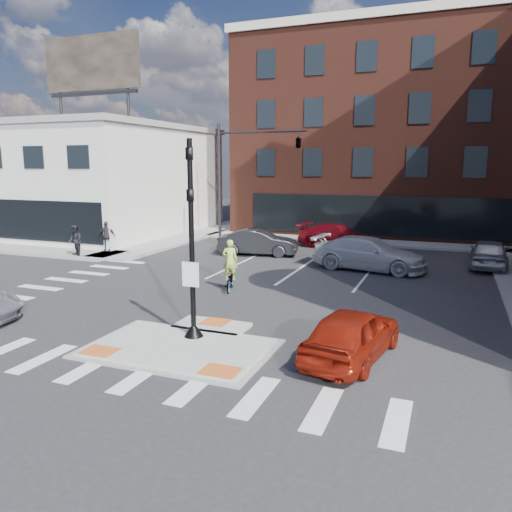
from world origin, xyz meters
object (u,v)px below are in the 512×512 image
at_px(bg_car_silver, 489,253).
at_px(pedestrian_b, 107,236).
at_px(white_pickup, 369,254).
at_px(red_sedan, 352,334).
at_px(cyclist, 230,273).
at_px(pedestrian_a, 75,241).
at_px(bg_car_red, 338,236).
at_px(bg_car_dark, 258,242).

bearing_deg(bg_car_silver, pedestrian_b, 12.63).
bearing_deg(white_pickup, red_sedan, -164.89).
xyz_separation_m(cyclist, pedestrian_a, (-11.40, 3.56, 0.29)).
distance_m(red_sedan, bg_car_red, 19.09).
distance_m(bg_car_silver, bg_car_red, 9.42).
height_order(cyclist, pedestrian_a, cyclist).
height_order(bg_car_silver, cyclist, cyclist).
bearing_deg(bg_car_red, cyclist, -177.45).
relative_size(red_sedan, bg_car_dark, 0.92).
bearing_deg(pedestrian_a, red_sedan, 1.70).
xyz_separation_m(white_pickup, pedestrian_a, (-16.28, -3.00, 0.20)).
xyz_separation_m(bg_car_red, cyclist, (-1.90, -12.78, -0.02)).
xyz_separation_m(red_sedan, pedestrian_b, (-17.09, 11.35, 0.33)).
distance_m(white_pickup, pedestrian_a, 16.56).
relative_size(white_pickup, bg_car_red, 1.10).
bearing_deg(red_sedan, pedestrian_b, -24.07).
height_order(bg_car_red, pedestrian_b, pedestrian_b).
height_order(bg_car_dark, bg_car_red, bg_car_dark).
bearing_deg(bg_car_silver, red_sedan, 76.78).
relative_size(bg_car_dark, pedestrian_b, 2.57).
distance_m(bg_car_dark, cyclist, 8.62).
xyz_separation_m(bg_car_silver, pedestrian_a, (-22.06, -5.73, 0.27)).
bearing_deg(white_pickup, bg_car_dark, 83.39).
distance_m(red_sedan, white_pickup, 12.43).
bearing_deg(red_sedan, white_pickup, -73.74).
distance_m(bg_car_silver, pedestrian_a, 22.79).
xyz_separation_m(bg_car_red, pedestrian_a, (-13.31, -9.22, 0.28)).
bearing_deg(pedestrian_b, bg_car_silver, -13.76).
distance_m(bg_car_dark, pedestrian_a, 10.60).
bearing_deg(bg_car_silver, pedestrian_a, 17.31).
xyz_separation_m(white_pickup, pedestrian_b, (-15.63, -1.00, 0.23)).
bearing_deg(cyclist, white_pickup, -143.03).
bearing_deg(bg_car_red, pedestrian_b, 130.71).
distance_m(bg_car_red, pedestrian_b, 14.58).
height_order(bg_car_dark, pedestrian_a, pedestrian_a).
bearing_deg(red_sedan, bg_car_red, -67.05).
distance_m(bg_car_silver, cyclist, 14.13).
height_order(bg_car_silver, pedestrian_b, pedestrian_b).
relative_size(bg_car_red, pedestrian_a, 2.96).
xyz_separation_m(bg_car_silver, pedestrian_b, (-21.41, -3.73, 0.29)).
distance_m(bg_car_dark, bg_car_red, 5.86).
bearing_deg(pedestrian_a, pedestrian_b, 101.55).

